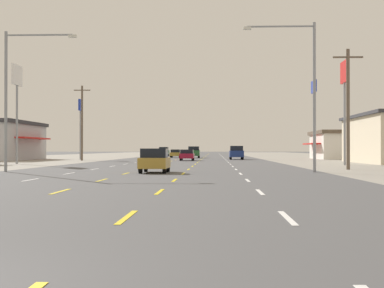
% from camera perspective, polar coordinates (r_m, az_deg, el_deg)
% --- Properties ---
extents(ground_plane, '(572.00, 572.00, 0.00)m').
position_cam_1_polar(ground_plane, '(71.68, -0.69, -1.72)').
color(ground_plane, '#4C4C4F').
extents(lane_markings, '(10.64, 227.60, 0.01)m').
position_cam_1_polar(lane_markings, '(110.14, 0.33, -1.30)').
color(lane_markings, white).
rests_on(lane_markings, ground).
extents(signal_span_wire, '(25.46, 0.53, 9.09)m').
position_cam_1_polar(signal_span_wire, '(16.02, -12.18, 13.49)').
color(signal_span_wire, brown).
rests_on(signal_span_wire, ground).
extents(hatchback_center_turn_nearest, '(1.72, 3.90, 1.54)m').
position_cam_1_polar(hatchback_center_turn_nearest, '(36.70, -3.71, -1.63)').
color(hatchback_center_turn_nearest, '#B28C33').
rests_on(hatchback_center_turn_nearest, ground).
extents(sedan_center_turn_near, '(1.80, 4.50, 1.46)m').
position_cam_1_polar(sedan_center_turn_near, '(75.56, -0.49, -1.08)').
color(sedan_center_turn_near, maroon).
rests_on(sedan_center_turn_near, ground).
extents(suv_far_right_mid, '(1.98, 4.90, 1.98)m').
position_cam_1_polar(suv_far_right_mid, '(84.01, 4.41, -0.84)').
color(suv_far_right_mid, navy).
rests_on(suv_far_right_mid, ground).
extents(suv_center_turn_midfar, '(1.98, 4.90, 1.98)m').
position_cam_1_polar(suv_center_turn_midfar, '(99.29, 0.19, -0.79)').
color(suv_center_turn_midfar, '#235B2D').
rests_on(suv_center_turn_midfar, ground).
extents(sedan_inner_left_far, '(1.80, 4.50, 1.46)m').
position_cam_1_polar(sedan_inner_left_far, '(102.52, -1.63, -0.94)').
color(sedan_inner_left_far, '#B28C33').
rests_on(sedan_inner_left_far, ground).
extents(suv_far_left_farther, '(1.98, 4.90, 1.98)m').
position_cam_1_polar(suv_far_left_farther, '(124.36, -2.79, -0.74)').
color(suv_far_left_farther, '#235B2D').
rests_on(suv_far_left_farther, ground).
extents(storefront_right_row_2, '(11.42, 12.90, 4.31)m').
position_cam_1_polar(storefront_right_row_2, '(91.44, 15.16, -0.08)').
color(storefront_right_row_2, silver).
rests_on(storefront_right_row_2, ground).
extents(pole_sign_left_row_1, '(0.24, 2.65, 10.02)m').
position_cam_1_polar(pole_sign_left_row_1, '(61.30, -16.92, 5.45)').
color(pole_sign_left_row_1, gray).
rests_on(pole_sign_left_row_1, ground).
extents(pole_sign_left_row_2, '(0.24, 1.71, 8.69)m').
position_cam_1_polar(pole_sign_left_row_2, '(84.61, -10.98, 2.82)').
color(pole_sign_left_row_2, gray).
rests_on(pole_sign_left_row_2, ground).
extents(pole_sign_right_row_1, '(0.24, 2.66, 9.75)m').
position_cam_1_polar(pole_sign_right_row_1, '(55.95, 14.86, 5.80)').
color(pole_sign_right_row_1, gray).
rests_on(pole_sign_right_row_1, ground).
extents(pole_sign_right_row_2, '(0.24, 2.80, 10.12)m').
position_cam_1_polar(pole_sign_right_row_2, '(74.08, 11.96, 4.44)').
color(pole_sign_right_row_2, gray).
rests_on(pole_sign_right_row_2, ground).
extents(streetlight_left_row_0, '(4.82, 0.26, 9.31)m').
position_cam_1_polar(streetlight_left_row_0, '(40.06, -17.19, 5.23)').
color(streetlight_left_row_0, gray).
rests_on(streetlight_left_row_0, ground).
extents(streetlight_right_row_0, '(4.71, 0.26, 9.74)m').
position_cam_1_polar(streetlight_right_row_0, '(38.29, 11.26, 5.81)').
color(streetlight_right_row_0, gray).
rests_on(streetlight_right_row_0, ground).
extents(utility_pole_right_row_0, '(2.20, 0.26, 8.86)m').
position_cam_1_polar(utility_pole_right_row_0, '(43.84, 15.18, 3.59)').
color(utility_pole_right_row_0, brown).
rests_on(utility_pole_right_row_0, ground).
extents(utility_pole_left_row_1, '(2.20, 0.26, 9.91)m').
position_cam_1_polar(utility_pole_left_row_1, '(77.47, -10.82, 2.19)').
color(utility_pole_left_row_1, brown).
rests_on(utility_pole_left_row_1, ground).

